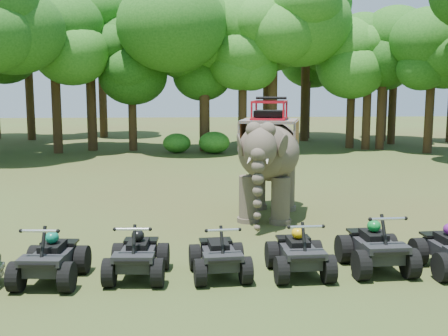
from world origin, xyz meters
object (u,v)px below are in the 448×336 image
(atv_1, at_px, (137,249))
(atv_2, at_px, (219,249))
(elephant, at_px, (269,158))
(atv_0, at_px, (50,252))
(atv_3, at_px, (299,247))
(atv_4, at_px, (376,240))

(atv_1, xyz_separation_m, atv_2, (1.79, -0.04, -0.02))
(elephant, bearing_deg, atv_0, -118.69)
(elephant, height_order, atv_3, elephant)
(atv_2, distance_m, atv_4, 3.56)
(atv_0, xyz_separation_m, atv_2, (3.60, 0.12, -0.04))
(atv_2, height_order, atv_4, atv_4)
(atv_2, bearing_deg, atv_1, 173.68)
(atv_0, relative_size, atv_1, 1.03)
(atv_0, bearing_deg, atv_1, 9.75)
(atv_3, relative_size, atv_4, 0.92)
(atv_1, xyz_separation_m, atv_4, (5.34, 0.16, 0.06))
(elephant, xyz_separation_m, atv_0, (-5.47, -5.69, -1.21))
(elephant, relative_size, atv_1, 2.60)
(atv_0, bearing_deg, atv_2, 6.83)
(atv_0, height_order, atv_1, atv_0)
(elephant, distance_m, atv_2, 6.01)
(atv_1, bearing_deg, atv_2, 2.30)
(atv_1, bearing_deg, atv_3, 2.70)
(elephant, xyz_separation_m, atv_2, (-1.87, -5.57, -1.26))
(atv_1, height_order, atv_4, atv_4)
(atv_1, distance_m, atv_2, 1.79)
(elephant, distance_m, atv_1, 6.75)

